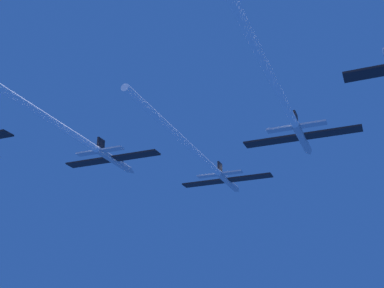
% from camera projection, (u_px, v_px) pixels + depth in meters
% --- Properties ---
extents(jet_lead, '(15.09, 40.98, 2.50)m').
position_uv_depth(jet_lead, '(205.00, 160.00, 71.77)').
color(jet_lead, '#B2BAC6').
extents(jet_left_wing, '(15.09, 36.41, 2.50)m').
position_uv_depth(jet_left_wing, '(81.00, 139.00, 65.86)').
color(jet_left_wing, '#B2BAC6').
extents(jet_right_wing, '(15.09, 38.69, 2.50)m').
position_uv_depth(jet_right_wing, '(287.00, 107.00, 55.58)').
color(jet_right_wing, '#B2BAC6').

